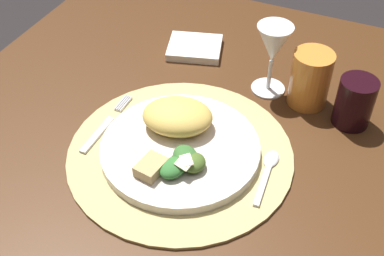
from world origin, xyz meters
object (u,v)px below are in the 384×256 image
fork (105,126)px  wine_glass (273,47)px  dinner_plate (180,149)px  napkin (195,48)px  dark_tumbler (355,102)px  spoon (268,168)px  amber_tumbler (310,79)px  dining_table (223,197)px

fork → wine_glass: wine_glass is taller
dinner_plate → napkin: bearing=109.2°
napkin → dark_tumbler: 0.37m
spoon → wine_glass: (-0.07, 0.21, 0.09)m
dinner_plate → amber_tumbler: (0.16, 0.23, 0.04)m
dining_table → napkin: size_ratio=9.72×
dining_table → dinner_plate: 0.20m
fork → spoon: spoon is taller
amber_tumbler → dark_tumbler: 0.09m
spoon → wine_glass: 0.24m
dining_table → spoon: 0.20m
dining_table → spoon: spoon is taller
dining_table → amber_tumbler: 0.29m
amber_tumbler → dining_table: bearing=-123.3°
dinner_plate → fork: bearing=179.0°
wine_glass → dining_table: bearing=-98.4°
fork → amber_tumbler: bearing=35.7°
fork → dark_tumbler: 0.45m
wine_glass → dark_tumbler: wine_glass is taller
dining_table → napkin: 0.33m
dinner_plate → wine_glass: (0.08, 0.24, 0.09)m
napkin → amber_tumbler: bearing=-15.0°
dinner_plate → fork: size_ratio=1.65×
fork → napkin: 0.30m
dinner_plate → wine_glass: wine_glass is taller
dinner_plate → napkin: 0.32m
dining_table → dinner_plate: dinner_plate is taller
spoon → fork: bearing=-176.0°
fork → dark_tumbler: size_ratio=1.77×
napkin → wine_glass: wine_glass is taller
dining_table → fork: fork is taller
fork → napkin: size_ratio=1.46×
amber_tumbler → dark_tumbler: amber_tumbler is taller
amber_tumbler → wine_glass: bearing=175.3°
spoon → dark_tumbler: bearing=60.9°
dinner_plate → wine_glass: size_ratio=1.90×
wine_glass → fork: bearing=-135.3°
amber_tumbler → napkin: bearing=165.0°
spoon → dark_tumbler: dark_tumbler is taller
wine_glass → dinner_plate: bearing=-109.4°
dining_table → napkin: bearing=125.5°
wine_glass → dark_tumbler: size_ratio=1.54×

